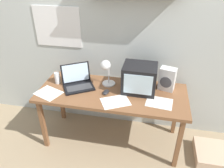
% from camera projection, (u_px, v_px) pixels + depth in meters
% --- Properties ---
extents(ground_plane, '(12.00, 12.00, 0.00)m').
position_uv_depth(ground_plane, '(112.00, 138.00, 2.76)').
color(ground_plane, '#9E8869').
extents(back_wall, '(5.60, 0.24, 2.60)m').
position_uv_depth(back_wall, '(119.00, 26.00, 2.42)').
color(back_wall, silver).
rests_on(back_wall, ground_plane).
extents(corner_desk, '(1.63, 0.66, 0.71)m').
position_uv_depth(corner_desk, '(112.00, 96.00, 2.43)').
color(corner_desk, brown).
rests_on(corner_desk, ground_plane).
extents(crt_monitor, '(0.36, 0.31, 0.30)m').
position_uv_depth(crt_monitor, '(139.00, 78.00, 2.34)').
color(crt_monitor, black).
rests_on(crt_monitor, corner_desk).
extents(laptop, '(0.42, 0.41, 0.24)m').
position_uv_depth(laptop, '(78.00, 81.00, 2.48)').
color(laptop, black).
rests_on(laptop, corner_desk).
extents(desk_lamp, '(0.15, 0.19, 0.33)m').
position_uv_depth(desk_lamp, '(106.00, 69.00, 2.38)').
color(desk_lamp, white).
rests_on(desk_lamp, corner_desk).
extents(juice_glass, '(0.06, 0.06, 0.14)m').
position_uv_depth(juice_glass, '(57.00, 78.00, 2.52)').
color(juice_glass, white).
rests_on(juice_glass, corner_desk).
extents(space_heater, '(0.19, 0.15, 0.26)m').
position_uv_depth(space_heater, '(167.00, 79.00, 2.37)').
color(space_heater, white).
rests_on(space_heater, corner_desk).
extents(computer_mouse, '(0.08, 0.11, 0.03)m').
position_uv_depth(computer_mouse, '(106.00, 92.00, 2.36)').
color(computer_mouse, '#232326').
rests_on(computer_mouse, corner_desk).
extents(open_notebook, '(0.28, 0.23, 0.00)m').
position_uv_depth(open_notebook, '(159.00, 103.00, 2.22)').
color(open_notebook, white).
rests_on(open_notebook, corner_desk).
extents(printed_handout, '(0.34, 0.31, 0.00)m').
position_uv_depth(printed_handout, '(115.00, 102.00, 2.23)').
color(printed_handout, white).
rests_on(printed_handout, corner_desk).
extents(loose_paper_near_laptop, '(0.33, 0.30, 0.00)m').
position_uv_depth(loose_paper_near_laptop, '(48.00, 93.00, 2.37)').
color(loose_paper_near_laptop, white).
rests_on(loose_paper_near_laptop, corner_desk).
extents(floor_cushion, '(0.40, 0.40, 0.12)m').
position_uv_depth(floor_cushion, '(213.00, 155.00, 2.47)').
color(floor_cushion, '#D1AD8F').
rests_on(floor_cushion, ground_plane).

